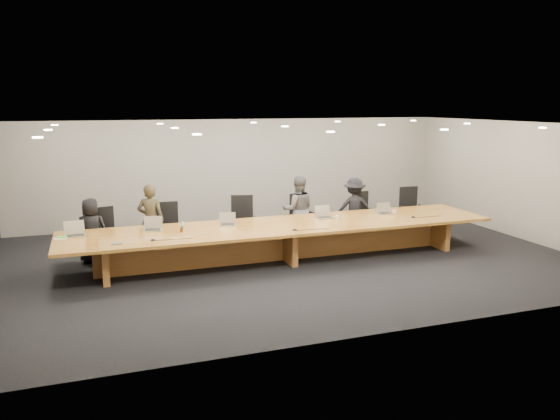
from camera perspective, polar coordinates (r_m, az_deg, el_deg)
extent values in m
plane|color=black|center=(11.52, 0.49, -5.16)|extent=(12.00, 12.00, 0.00)
cube|color=#AFAA9F|center=(15.00, -4.68, 4.09)|extent=(12.00, 0.02, 2.80)
cube|color=brown|center=(11.34, 0.50, -1.67)|extent=(9.00, 1.80, 0.06)
cube|color=brown|center=(11.43, 0.50, -3.50)|extent=(7.65, 0.15, 0.69)
cube|color=brown|center=(10.80, -17.85, -4.93)|extent=(0.12, 1.26, 0.69)
cube|color=brown|center=(11.43, 0.50, -3.50)|extent=(0.12, 1.26, 0.69)
cube|color=brown|center=(13.06, 15.54, -2.05)|extent=(0.12, 1.26, 0.69)
imported|color=black|center=(11.81, -19.10, -2.02)|extent=(0.74, 0.58, 1.34)
imported|color=#322C1B|center=(11.93, -13.34, -1.03)|extent=(0.67, 0.56, 1.56)
imported|color=#4D4D4F|center=(12.70, 1.89, 0.04)|extent=(0.89, 0.76, 1.58)
imported|color=black|center=(13.29, 7.75, 0.20)|extent=(1.05, 0.77, 1.47)
cylinder|color=silver|center=(10.87, -10.16, -1.73)|extent=(0.08, 0.08, 0.19)
cylinder|color=#663112|center=(10.85, -10.25, -2.05)|extent=(0.09, 0.09, 0.09)
cone|color=silver|center=(11.90, 5.99, -0.76)|extent=(0.08, 0.08, 0.08)
cone|color=white|center=(12.66, 11.87, -0.21)|extent=(0.09, 0.09, 0.09)
cube|color=silver|center=(10.94, -21.94, -2.77)|extent=(0.25, 0.22, 0.01)
cube|color=green|center=(10.96, -21.84, -2.64)|extent=(0.18, 0.13, 0.03)
cube|color=#ADADB2|center=(10.20, -16.66, -3.36)|extent=(0.20, 0.15, 0.03)
cone|color=black|center=(10.30, -13.13, -3.04)|extent=(0.13, 0.13, 0.03)
cone|color=black|center=(10.82, 1.56, -2.06)|extent=(0.16, 0.16, 0.03)
cone|color=black|center=(12.36, 13.75, -0.70)|extent=(0.15, 0.15, 0.03)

